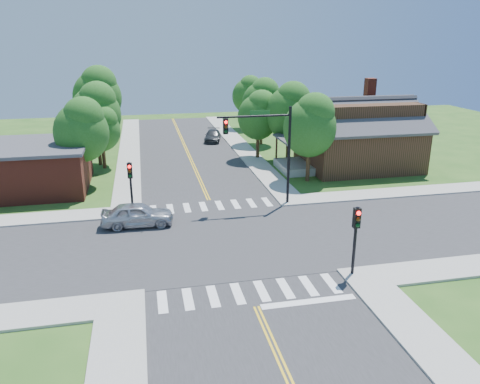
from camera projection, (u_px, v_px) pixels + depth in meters
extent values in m
plane|color=#295219|center=(227.00, 241.00, 28.43)|extent=(100.00, 100.00, 0.00)
cube|color=#2D2D30|center=(227.00, 241.00, 28.43)|extent=(10.00, 90.00, 0.04)
cube|color=#2D2D30|center=(227.00, 241.00, 28.42)|extent=(90.00, 10.00, 0.04)
cube|color=#2D2D30|center=(227.00, 241.00, 28.43)|extent=(10.20, 10.20, 0.06)
cube|color=#9E9B93|center=(240.00, 146.00, 52.80)|extent=(2.20, 40.00, 0.14)
cube|color=#9E9B93|center=(129.00, 151.00, 50.41)|extent=(2.20, 40.00, 0.14)
cube|color=white|center=(153.00, 210.00, 33.35)|extent=(0.45, 2.00, 0.01)
cube|color=white|center=(170.00, 209.00, 33.58)|extent=(0.45, 2.00, 0.01)
cube|color=white|center=(187.00, 208.00, 33.82)|extent=(0.45, 2.00, 0.01)
cube|color=white|center=(203.00, 206.00, 34.05)|extent=(0.45, 2.00, 0.01)
cube|color=white|center=(220.00, 205.00, 34.29)|extent=(0.45, 2.00, 0.01)
cube|color=white|center=(236.00, 204.00, 34.52)|extent=(0.45, 2.00, 0.01)
cube|color=white|center=(251.00, 203.00, 34.76)|extent=(0.45, 2.00, 0.01)
cube|color=white|center=(267.00, 202.00, 34.99)|extent=(0.45, 2.00, 0.01)
cube|color=white|center=(162.00, 302.00, 21.84)|extent=(0.45, 2.00, 0.01)
cube|color=white|center=(188.00, 299.00, 22.08)|extent=(0.45, 2.00, 0.01)
cube|color=white|center=(213.00, 296.00, 22.31)|extent=(0.45, 2.00, 0.01)
cube|color=white|center=(238.00, 293.00, 22.55)|extent=(0.45, 2.00, 0.01)
cube|color=white|center=(262.00, 291.00, 22.78)|extent=(0.45, 2.00, 0.01)
cube|color=white|center=(285.00, 288.00, 23.02)|extent=(0.45, 2.00, 0.01)
cube|color=white|center=(308.00, 286.00, 23.25)|extent=(0.45, 2.00, 0.01)
cube|color=white|center=(331.00, 283.00, 23.49)|extent=(0.45, 2.00, 0.01)
cube|color=yellow|center=(184.00, 146.00, 52.75)|extent=(0.10, 37.50, 0.01)
cube|color=yellow|center=(186.00, 146.00, 52.79)|extent=(0.10, 37.50, 0.01)
cube|color=white|center=(309.00, 302.00, 21.87)|extent=(4.60, 0.45, 0.09)
cylinder|color=black|center=(289.00, 157.00, 33.59)|extent=(0.20, 0.20, 7.20)
cylinder|color=black|center=(254.00, 116.00, 32.12)|extent=(5.20, 0.14, 0.14)
cube|color=#19591E|center=(260.00, 113.00, 32.08)|extent=(1.40, 0.04, 0.30)
cube|color=black|center=(226.00, 126.00, 31.93)|extent=(0.34, 0.28, 1.05)
sphere|color=#FF0C0C|center=(226.00, 122.00, 31.67)|extent=(0.22, 0.22, 0.22)
sphere|color=#3F2605|center=(226.00, 127.00, 31.77)|extent=(0.22, 0.22, 0.22)
sphere|color=#05330F|center=(226.00, 132.00, 31.87)|extent=(0.22, 0.22, 0.22)
cylinder|color=black|center=(355.00, 242.00, 23.73)|extent=(0.16, 0.16, 3.80)
cube|color=black|center=(357.00, 218.00, 23.31)|extent=(0.34, 0.28, 1.05)
sphere|color=#FF0C0C|center=(359.00, 213.00, 23.05)|extent=(0.22, 0.22, 0.22)
sphere|color=#3F2605|center=(358.00, 219.00, 23.16)|extent=(0.22, 0.22, 0.22)
sphere|color=#05330F|center=(358.00, 225.00, 23.26)|extent=(0.22, 0.22, 0.22)
cylinder|color=black|center=(131.00, 189.00, 31.93)|extent=(0.16, 0.16, 3.80)
cube|color=black|center=(130.00, 171.00, 31.51)|extent=(0.34, 0.28, 1.05)
sphere|color=#FF0C0C|center=(129.00, 167.00, 31.25)|extent=(0.22, 0.22, 0.22)
sphere|color=#3F2605|center=(130.00, 171.00, 31.35)|extent=(0.22, 0.22, 0.22)
sphere|color=#05330F|center=(130.00, 176.00, 31.45)|extent=(0.22, 0.22, 0.22)
cube|color=black|center=(358.00, 146.00, 43.96)|extent=(10.00, 8.00, 4.00)
cube|color=#9E9B93|center=(294.00, 167.00, 43.24)|extent=(2.60, 4.50, 0.70)
cylinder|color=black|center=(289.00, 160.00, 40.77)|extent=(0.18, 0.18, 2.50)
cylinder|color=black|center=(276.00, 149.00, 44.49)|extent=(0.18, 0.18, 2.50)
cube|color=#38383D|center=(295.00, 139.00, 42.42)|extent=(2.80, 4.80, 0.18)
cube|color=maroon|center=(367.00, 122.00, 47.20)|extent=(0.90, 0.90, 7.11)
cube|color=maroon|center=(22.00, 169.00, 37.34)|extent=(10.00, 8.00, 3.50)
cube|color=#38383D|center=(19.00, 146.00, 36.75)|extent=(10.40, 8.40, 0.25)
cylinder|color=#382314|center=(308.00, 165.00, 39.77)|extent=(0.34, 0.34, 2.81)
ellipsoid|color=#245418|center=(310.00, 128.00, 38.76)|extent=(4.43, 4.21, 4.88)
sphere|color=#245418|center=(315.00, 112.00, 38.21)|extent=(3.25, 3.25, 3.25)
cylinder|color=#382314|center=(288.00, 147.00, 46.12)|extent=(0.34, 0.34, 2.92)
ellipsoid|color=#245418|center=(289.00, 113.00, 45.08)|extent=(4.61, 4.38, 5.07)
sphere|color=#245418|center=(293.00, 99.00, 44.51)|extent=(3.38, 3.38, 3.38)
cylinder|color=#382314|center=(261.00, 132.00, 53.46)|extent=(0.34, 0.34, 2.81)
ellipsoid|color=#245418|center=(262.00, 104.00, 52.45)|extent=(4.44, 4.22, 4.89)
sphere|color=#245418|center=(265.00, 92.00, 51.90)|extent=(3.26, 3.26, 3.26)
cylinder|color=#382314|center=(248.00, 119.00, 62.73)|extent=(0.34, 0.34, 2.62)
ellipsoid|color=#245418|center=(248.00, 96.00, 61.79)|extent=(4.13, 3.93, 4.55)
sphere|color=#245418|center=(250.00, 87.00, 61.27)|extent=(3.03, 3.03, 3.03)
cylinder|color=#382314|center=(86.00, 170.00, 38.45)|extent=(0.34, 0.34, 2.75)
ellipsoid|color=#245418|center=(82.00, 133.00, 37.46)|extent=(4.34, 4.12, 4.77)
sphere|color=#245418|center=(83.00, 117.00, 36.92)|extent=(3.18, 3.18, 3.18)
cylinder|color=#382314|center=(99.00, 150.00, 44.82)|extent=(0.34, 0.34, 2.97)
ellipsoid|color=#245418|center=(96.00, 115.00, 43.76)|extent=(4.68, 4.45, 5.15)
sphere|color=#245418|center=(97.00, 100.00, 43.19)|extent=(3.43, 3.43, 3.43)
cylinder|color=#382314|center=(101.00, 131.00, 52.54)|extent=(0.34, 0.34, 3.32)
ellipsoid|color=#245418|center=(97.00, 98.00, 51.35)|extent=(5.24, 4.98, 5.76)
sphere|color=#245418|center=(99.00, 83.00, 50.72)|extent=(3.84, 3.84, 3.84)
cylinder|color=#382314|center=(107.00, 124.00, 60.41)|extent=(0.34, 0.34, 2.18)
ellipsoid|color=#245418|center=(105.00, 104.00, 59.63)|extent=(3.45, 3.27, 3.79)
sphere|color=#245418|center=(107.00, 96.00, 59.17)|extent=(2.53, 2.53, 2.53)
cylinder|color=#382314|center=(258.00, 146.00, 47.19)|extent=(0.34, 0.34, 2.57)
ellipsoid|color=#245418|center=(258.00, 117.00, 46.27)|extent=(4.06, 3.86, 4.47)
sphere|color=#245418|center=(262.00, 105.00, 45.75)|extent=(2.98, 2.98, 2.98)
cylinder|color=#382314|center=(104.00, 157.00, 43.77)|extent=(0.34, 0.34, 2.18)
ellipsoid|color=#245418|center=(101.00, 131.00, 42.99)|extent=(3.45, 3.28, 3.79)
sphere|color=#245418|center=(104.00, 120.00, 42.54)|extent=(2.53, 2.53, 2.53)
imported|color=#B8BAC0|center=(137.00, 215.00, 30.40)|extent=(2.23, 4.75, 1.57)
imported|color=#303336|center=(213.00, 136.00, 55.11)|extent=(3.64, 5.09, 1.25)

